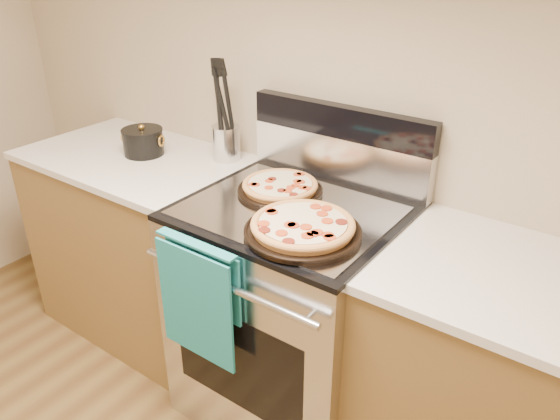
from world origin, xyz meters
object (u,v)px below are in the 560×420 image
Objects in this scene: pepperoni_pizza_front at (303,227)px; utensil_crock at (226,143)px; pepperoni_pizza_back at (280,187)px; saucepan at (143,143)px; range_body at (292,314)px.

pepperoni_pizza_front is 2.49× the size of utensil_crock.
pepperoni_pizza_back is 0.84× the size of pepperoni_pizza_front.
range_body is at bearing -4.59° from saucepan.
saucepan is at bearing 167.79° from pepperoni_pizza_front.
pepperoni_pizza_back reaches higher than range_body.
saucepan is at bearing -153.04° from utensil_crock.
pepperoni_pizza_front reaches higher than range_body.
saucepan is (-0.75, -0.00, 0.02)m from pepperoni_pizza_back.
range_body is 2.40× the size of pepperoni_pizza_front.
pepperoni_pizza_front is (0.14, -0.15, 0.50)m from range_body.
pepperoni_pizza_front reaches higher than pepperoni_pizza_back.
pepperoni_pizza_front is 0.76m from utensil_crock.
pepperoni_pizza_front is at bearing -41.32° from pepperoni_pizza_back.
range_body is 0.78m from utensil_crock.
pepperoni_pizza_front is at bearing -46.74° from range_body.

